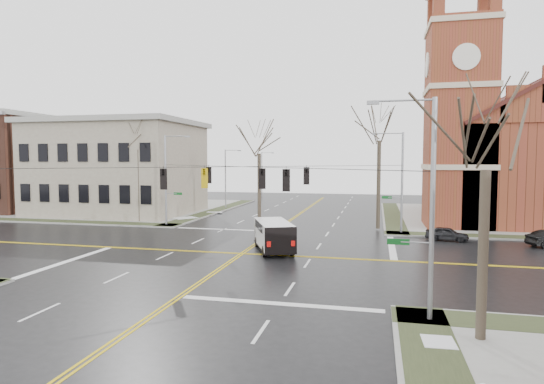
% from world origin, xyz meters
% --- Properties ---
extents(ground, '(120.00, 120.00, 0.00)m').
position_xyz_m(ground, '(0.00, 0.00, 0.00)').
color(ground, black).
rests_on(ground, ground).
extents(sidewalks, '(80.00, 80.00, 0.17)m').
position_xyz_m(sidewalks, '(0.00, 0.00, 0.08)').
color(sidewalks, gray).
rests_on(sidewalks, ground).
extents(road_markings, '(100.00, 100.00, 0.01)m').
position_xyz_m(road_markings, '(0.00, 0.00, 0.01)').
color(road_markings, gold).
rests_on(road_markings, ground).
extents(church, '(24.28, 27.48, 27.50)m').
position_xyz_m(church, '(24.76, 24.78, 8.43)').
color(church, brown).
rests_on(church, ground).
extents(civic_building_a, '(18.00, 14.00, 11.00)m').
position_xyz_m(civic_building_a, '(-22.00, 20.00, 5.50)').
color(civic_building_a, gray).
rests_on(civic_building_a, ground).
extents(signal_pole_ne, '(2.75, 0.22, 9.00)m').
position_xyz_m(signal_pole_ne, '(11.32, 11.50, 4.95)').
color(signal_pole_ne, gray).
rests_on(signal_pole_ne, ground).
extents(signal_pole_nw, '(2.75, 0.22, 9.00)m').
position_xyz_m(signal_pole_nw, '(-11.32, 11.50, 4.95)').
color(signal_pole_nw, gray).
rests_on(signal_pole_nw, ground).
extents(signal_pole_se, '(2.75, 0.22, 9.00)m').
position_xyz_m(signal_pole_se, '(11.32, -11.50, 4.95)').
color(signal_pole_se, gray).
rests_on(signal_pole_se, ground).
extents(span_wires, '(23.02, 23.02, 0.03)m').
position_xyz_m(span_wires, '(0.00, 0.00, 6.20)').
color(span_wires, black).
rests_on(span_wires, ground).
extents(traffic_signals, '(8.21, 8.26, 1.30)m').
position_xyz_m(traffic_signals, '(-0.00, -0.67, 5.45)').
color(traffic_signals, black).
rests_on(traffic_signals, ground).
extents(streetlight_north_a, '(2.30, 0.20, 8.00)m').
position_xyz_m(streetlight_north_a, '(-10.65, 28.00, 4.47)').
color(streetlight_north_a, gray).
rests_on(streetlight_north_a, ground).
extents(streetlight_north_b, '(2.30, 0.20, 8.00)m').
position_xyz_m(streetlight_north_b, '(-10.65, 48.00, 4.47)').
color(streetlight_north_b, gray).
rests_on(streetlight_north_b, ground).
extents(cargo_van, '(4.23, 6.08, 2.17)m').
position_xyz_m(cargo_van, '(1.91, 1.63, 1.28)').
color(cargo_van, silver).
rests_on(cargo_van, ground).
extents(parked_car_a, '(3.61, 2.09, 1.15)m').
position_xyz_m(parked_car_a, '(15.01, 8.81, 0.58)').
color(parked_car_a, black).
rests_on(parked_car_a, ground).
extents(tree_nw_far, '(4.00, 4.00, 11.44)m').
position_xyz_m(tree_nw_far, '(-15.38, 13.17, 8.28)').
color(tree_nw_far, '#362C22').
rests_on(tree_nw_far, ground).
extents(tree_nw_near, '(4.00, 4.00, 10.77)m').
position_xyz_m(tree_nw_near, '(-2.37, 13.94, 7.81)').
color(tree_nw_near, '#362C22').
rests_on(tree_nw_near, ground).
extents(tree_ne, '(4.00, 4.00, 12.53)m').
position_xyz_m(tree_ne, '(9.46, 13.43, 9.05)').
color(tree_ne, '#362C22').
rests_on(tree_ne, ground).
extents(tree_se, '(4.00, 4.00, 9.24)m').
position_xyz_m(tree_se, '(13.08, -13.22, 6.72)').
color(tree_se, '#362C22').
rests_on(tree_se, ground).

